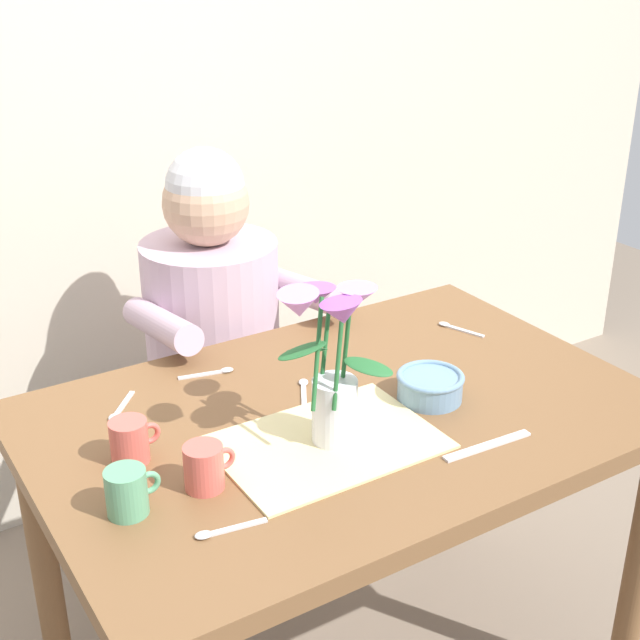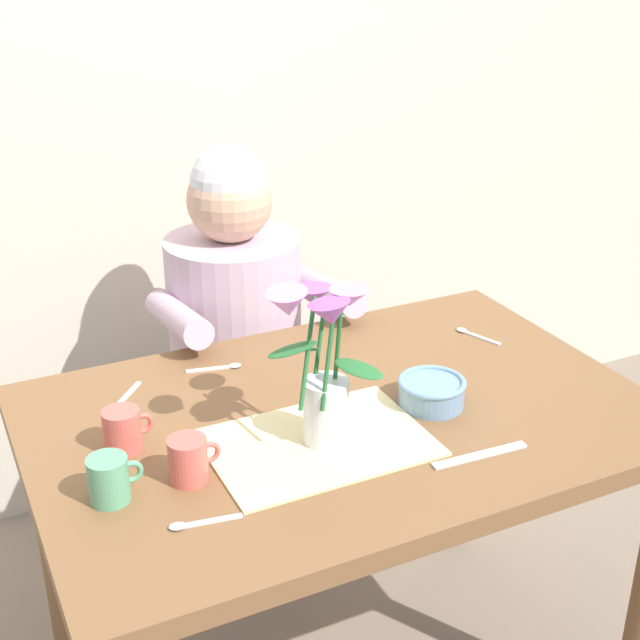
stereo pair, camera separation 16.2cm
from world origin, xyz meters
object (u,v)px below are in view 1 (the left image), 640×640
at_px(flower_vase, 331,360).
at_px(dinner_knife, 487,446).
at_px(tea_cup, 205,467).
at_px(ceramic_mug, 128,492).
at_px(seated_person, 216,366).
at_px(ceramic_bowl, 430,385).
at_px(coffee_cup, 130,441).

height_order(flower_vase, dinner_knife, flower_vase).
bearing_deg(tea_cup, ceramic_mug, 179.51).
relative_size(seated_person, tea_cup, 12.20).
relative_size(seated_person, ceramic_mug, 12.20).
distance_m(ceramic_bowl, tea_cup, 0.51).
relative_size(ceramic_bowl, coffee_cup, 1.46).
relative_size(flower_vase, tea_cup, 3.39).
distance_m(seated_person, coffee_cup, 0.74).
bearing_deg(coffee_cup, ceramic_bowl, -10.18).
relative_size(ceramic_mug, coffee_cup, 1.00).
distance_m(dinner_knife, tea_cup, 0.52).
bearing_deg(dinner_knife, tea_cup, 165.09).
xyz_separation_m(seated_person, ceramic_bowl, (0.16, -0.67, 0.21)).
bearing_deg(seated_person, coffee_cup, -127.66).
bearing_deg(flower_vase, ceramic_bowl, 6.20).
bearing_deg(tea_cup, flower_vase, 2.21).
bearing_deg(dinner_knife, coffee_cup, 155.01).
relative_size(ceramic_mug, tea_cup, 1.00).
xyz_separation_m(seated_person, ceramic_mug, (-0.49, -0.71, 0.22)).
height_order(tea_cup, coffee_cup, same).
distance_m(dinner_knife, ceramic_mug, 0.65).
xyz_separation_m(flower_vase, ceramic_mug, (-0.39, -0.01, -0.13)).
bearing_deg(tea_cup, ceramic_bowl, 4.20).
height_order(flower_vase, ceramic_bowl, flower_vase).
relative_size(flower_vase, ceramic_bowl, 2.32).
bearing_deg(ceramic_mug, coffee_cup, 67.61).
xyz_separation_m(ceramic_bowl, ceramic_mug, (-0.65, -0.04, 0.01)).
xyz_separation_m(flower_vase, ceramic_bowl, (0.25, 0.03, -0.14)).
xyz_separation_m(dinner_knife, tea_cup, (-0.49, 0.16, 0.04)).
bearing_deg(seated_person, tea_cup, -116.89).
relative_size(flower_vase, ceramic_mug, 3.39).
bearing_deg(coffee_cup, seated_person, 52.91).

